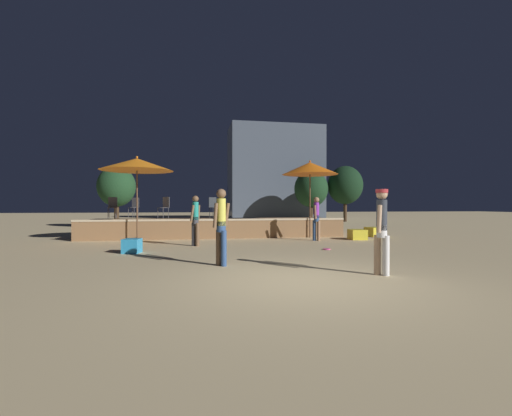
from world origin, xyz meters
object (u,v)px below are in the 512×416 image
cube_seat_1 (373,232)px  bistro_chair_2 (113,205)px  background_tree_0 (345,185)px  background_tree_2 (311,189)px  bistro_chair_1 (134,205)px  bistro_chair_3 (165,205)px  person_2 (221,224)px  person_3 (382,227)px  cube_seat_0 (357,234)px  cube_seat_3 (132,246)px  person_0 (195,219)px  cube_seat_2 (277,231)px  patio_umbrella_0 (137,165)px  frisbee_disc (327,249)px  bistro_chair_0 (213,205)px  person_1 (316,217)px  patio_umbrella_1 (310,168)px  background_tree_1 (117,187)px

cube_seat_1 → bistro_chair_2: 11.34m
background_tree_0 → background_tree_2: size_ratio=1.09×
bistro_chair_1 → bistro_chair_3: same height
background_tree_0 → background_tree_2: (-2.94, 0.07, -0.32)m
person_2 → person_3: size_ratio=1.03×
cube_seat_1 → cube_seat_0: bearing=-140.4°
cube_seat_3 → person_0: (1.80, 1.37, 0.71)m
cube_seat_2 → bistro_chair_1: (-6.22, 1.99, 1.12)m
patio_umbrella_0 → frisbee_disc: size_ratio=14.47×
bistro_chair_1 → bistro_chair_0: bearing=3.9°
bistro_chair_1 → bistro_chair_3: 2.28m
cube_seat_2 → bistro_chair_1: bearing=162.3°
bistro_chair_2 → frisbee_disc: (7.47, -5.57, -1.34)m
person_3 → cube_seat_2: bearing=-43.8°
person_1 → bistro_chair_3: bearing=-164.3°
person_2 → background_tree_2: size_ratio=0.41×
patio_umbrella_1 → background_tree_2: 13.66m
person_1 → bistro_chair_0: 4.56m
person_0 → bistro_chair_0: bistro_chair_0 is taller
person_1 → frisbee_disc: (-0.62, -2.60, -0.89)m
bistro_chair_2 → background_tree_1: background_tree_1 is taller
cube_seat_2 → background_tree_2: background_tree_2 is taller
cube_seat_0 → person_0: bearing=-170.5°
cube_seat_1 → bistro_chair_1: size_ratio=0.79×
cube_seat_3 → bistro_chair_0: 5.53m
patio_umbrella_0 → person_2: (2.72, -5.70, -1.95)m
cube_seat_1 → person_0: size_ratio=0.42×
cube_seat_3 → background_tree_0: background_tree_0 is taller
person_0 → person_2: bearing=-42.2°
cube_seat_2 → cube_seat_3: size_ratio=1.04×
patio_umbrella_1 → cube_seat_0: (1.59, -1.11, -2.72)m
cube_seat_2 → background_tree_2: size_ratio=0.13×
cube_seat_0 → frisbee_disc: (-2.39, -2.72, -0.18)m
bistro_chair_1 → frisbee_disc: size_ratio=4.06×
bistro_chair_2 → bistro_chair_0: bearing=-12.3°
cube_seat_3 → bistro_chair_1: bistro_chair_1 is taller
patio_umbrella_1 → bistro_chair_3: patio_umbrella_1 is taller
bistro_chair_0 → background_tree_0: 16.41m
bistro_chair_2 → background_tree_0: 19.34m
cube_seat_2 → frisbee_disc: bearing=-83.6°
bistro_chair_3 → person_2: bearing=-35.0°
cube_seat_2 → frisbee_disc: size_ratio=2.50×
bistro_chair_3 → person_0: bearing=-27.3°
bistro_chair_3 → background_tree_2: 16.05m
patio_umbrella_1 → person_1: bearing=-97.8°
bistro_chair_3 → background_tree_0: background_tree_0 is taller
patio_umbrella_1 → person_3: bearing=-98.9°
patio_umbrella_0 → bistro_chair_1: bearing=101.2°
person_1 → background_tree_1: (-9.25, 9.16, 1.58)m
patio_umbrella_0 → bistro_chair_3: size_ratio=3.57×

